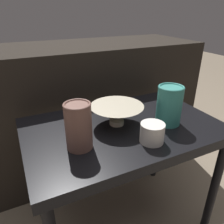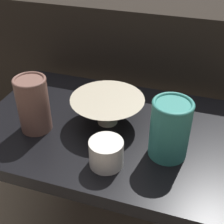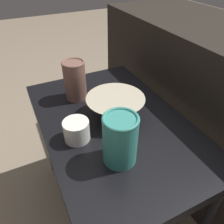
{
  "view_description": "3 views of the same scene",
  "coord_description": "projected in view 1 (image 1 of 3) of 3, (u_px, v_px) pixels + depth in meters",
  "views": [
    {
      "loc": [
        -0.37,
        -0.66,
        0.98
      ],
      "look_at": [
        -0.03,
        0.04,
        0.6
      ],
      "focal_mm": 35.0,
      "sensor_mm": 36.0,
      "label": 1
    },
    {
      "loc": [
        0.22,
        -0.67,
        1.1
      ],
      "look_at": [
        -0.0,
        0.01,
        0.6
      ],
      "focal_mm": 50.0,
      "sensor_mm": 36.0,
      "label": 2
    },
    {
      "loc": [
        0.55,
        -0.27,
        1.06
      ],
      "look_at": [
        0.0,
        -0.01,
        0.6
      ],
      "focal_mm": 35.0,
      "sensor_mm": 36.0,
      "label": 3
    }
  ],
  "objects": [
    {
      "name": "cup",
      "position": [
        152.0,
        133.0,
        0.75
      ],
      "size": [
        0.08,
        0.08,
        0.07
      ],
      "color": "silver",
      "rests_on": "table"
    },
    {
      "name": "vase_colorful_right",
      "position": [
        169.0,
        105.0,
        0.85
      ],
      "size": [
        0.1,
        0.1,
        0.16
      ],
      "color": "teal",
      "rests_on": "table"
    },
    {
      "name": "bowl",
      "position": [
        117.0,
        113.0,
        0.85
      ],
      "size": [
        0.21,
        0.21,
        0.08
      ],
      "color": "#B2A88E",
      "rests_on": "table"
    },
    {
      "name": "table",
      "position": [
        123.0,
        138.0,
        0.89
      ],
      "size": [
        0.76,
        0.49,
        0.55
      ],
      "color": "black",
      "rests_on": "ground_plane"
    },
    {
      "name": "vase_textured_left",
      "position": [
        78.0,
        126.0,
        0.7
      ],
      "size": [
        0.09,
        0.09,
        0.16
      ],
      "color": "brown",
      "rests_on": "table"
    },
    {
      "name": "ground_plane",
      "position": [
        121.0,
        221.0,
        1.11
      ],
      "size": [
        8.0,
        8.0,
        0.0
      ],
      "primitive_type": "plane",
      "color": "#7F705B"
    },
    {
      "name": "couch_backdrop",
      "position": [
        80.0,
        108.0,
        1.4
      ],
      "size": [
        1.44,
        0.5,
        0.79
      ],
      "color": "black",
      "rests_on": "ground_plane"
    }
  ]
}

